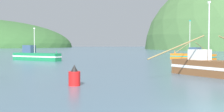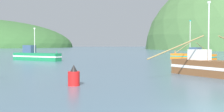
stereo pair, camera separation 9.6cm
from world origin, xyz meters
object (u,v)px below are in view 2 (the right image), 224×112
Objects in this scene: fishing_boat_orange at (193,56)px; fishing_boat_green at (36,56)px; fishing_boat_brown at (210,67)px; channel_buoy at (74,77)px.

fishing_boat_orange reaches higher than fishing_boat_green.
fishing_boat_brown is (-9.11, -28.92, 0.13)m from fishing_boat_orange.
fishing_boat_orange reaches higher than channel_buoy.
fishing_boat_brown is (20.15, -29.03, -0.00)m from fishing_boat_green.
fishing_boat_brown reaches higher than fishing_boat_green.
fishing_boat_brown is at bearing 22.78° from channel_buoy.
fishing_boat_green is 0.69× the size of fishing_boat_brown.
channel_buoy is at bearing -92.22° from fishing_boat_brown.
fishing_boat_brown is at bearing -18.74° from fishing_boat_green.
channel_buoy is at bearing 106.78° from fishing_boat_orange.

